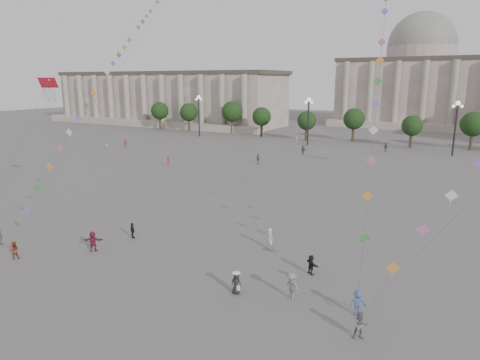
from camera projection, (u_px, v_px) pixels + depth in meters
The scene contains 27 objects.
ground at pixel (162, 282), 31.54m from camera, with size 360.00×360.00×0.00m, color #5A5755.
hall_west at pixel (166, 98), 145.05m from camera, with size 84.00×26.22×17.20m.
hall_central at pixel (418, 81), 137.94m from camera, with size 48.30×34.30×35.50m.
tree_row at pixel (384, 121), 96.50m from camera, with size 137.12×5.12×8.00m.
lamp_post_far_west at pixel (199, 108), 110.71m from camera, with size 2.00×0.90×10.65m.
lamp_post_mid_west at pixel (308, 112), 96.41m from camera, with size 2.00×0.90×10.65m.
lamp_post_mid_east at pixel (456, 118), 82.11m from camera, with size 2.00×0.90×10.65m.
person_crowd_0 at pixel (386, 148), 87.74m from camera, with size 1.10×0.46×1.88m, color navy.
person_crowd_1 at pixel (107, 145), 91.55m from camera, with size 0.79×0.61×1.62m, color silver.
person_crowd_2 at pixel (126, 144), 93.84m from camera, with size 1.11×0.64×1.72m, color maroon.
person_crowd_3 at pixel (311, 265), 32.69m from camera, with size 1.44×0.46×1.55m, color black.
person_crowd_4 at pixel (324, 154), 80.70m from camera, with size 1.73×0.55×1.87m, color beige.
person_crowd_6 at pixel (291, 286), 28.89m from camera, with size 1.25×0.72×1.93m, color slate.
person_crowd_10 at pixel (297, 141), 97.04m from camera, with size 0.70×0.46×1.92m, color #B2B2AE.
person_crowd_12 at pixel (303, 150), 84.82m from camera, with size 1.76×0.56×1.90m, color #58595D.
person_crowd_13 at pixel (270, 239), 37.54m from camera, with size 0.70×0.46×1.91m, color silver.
person_crowd_16 at pixel (258, 159), 75.10m from camera, with size 1.10×0.46×1.88m, color slate.
person_crowd_17 at pixel (169, 161), 73.61m from camera, with size 1.09×0.63×1.69m, color maroon.
tourist_1 at pixel (133, 231), 40.14m from camera, with size 0.88×0.36×1.49m, color black.
tourist_2 at pixel (93, 241), 37.07m from camera, with size 1.66×0.53×1.78m, color maroon.
tourist_3 at pixel (0, 237), 38.46m from camera, with size 0.87×0.36×1.49m, color slate.
kite_flyer_0 at pixel (14, 250), 35.50m from camera, with size 0.73×0.57×1.51m, color brown.
kite_flyer_1 at pixel (358, 303), 26.85m from camera, with size 1.13×0.65×1.75m, color #3A4E82.
kite_flyer_2 at pixel (360, 326), 24.45m from camera, with size 0.82×0.64×1.69m, color slate.
hat_person at pixel (236, 283), 29.66m from camera, with size 0.82×0.60×1.69m.
dragon_kite at pixel (48, 91), 43.56m from camera, with size 4.65×7.35×20.01m.
kite_train_west at pixel (132, 41), 62.07m from camera, with size 24.94×54.84×70.38m.
Camera 1 is at (19.18, -22.45, 14.57)m, focal length 32.00 mm.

